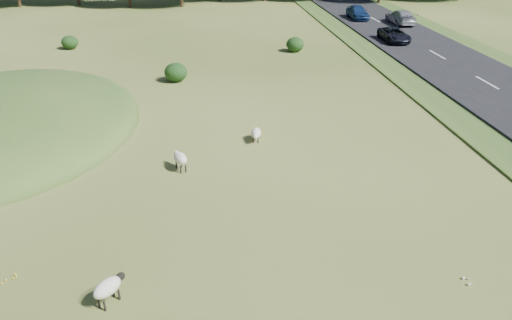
{
  "coord_description": "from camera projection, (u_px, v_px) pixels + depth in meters",
  "views": [
    {
      "loc": [
        -0.39,
        -16.06,
        10.93
      ],
      "look_at": [
        2.0,
        4.0,
        1.0
      ],
      "focal_mm": 35.0,
      "sensor_mm": 36.0,
      "label": 1
    }
  ],
  "objects": [
    {
      "name": "sheep_0",
      "position": [
        180.0,
        158.0,
        23.54
      ],
      "size": [
        0.86,
        1.28,
        0.89
      ],
      "rotation": [
        0.0,
        0.0,
        1.93
      ],
      "color": "beige",
      "rests_on": "ground"
    },
    {
      "name": "car_2",
      "position": [
        358.0,
        12.0,
        56.99
      ],
      "size": [
        1.79,
        4.44,
        1.51
      ],
      "primitive_type": "imported",
      "color": "navy",
      "rests_on": "road"
    },
    {
      "name": "road",
      "position": [
        410.0,
        40.0,
        47.98
      ],
      "size": [
        8.0,
        150.0,
        0.25
      ],
      "primitive_type": "cube",
      "color": "black",
      "rests_on": "ground"
    },
    {
      "name": "sheep_3",
      "position": [
        108.0,
        287.0,
        15.37
      ],
      "size": [
        1.08,
        1.21,
        0.9
      ],
      "rotation": [
        0.0,
        0.0,
        0.89
      ],
      "color": "beige",
      "rests_on": "ground"
    },
    {
      "name": "car_6",
      "position": [
        394.0,
        35.0,
        46.79
      ],
      "size": [
        2.05,
        4.44,
        1.23
      ],
      "primitive_type": "imported",
      "color": "black",
      "rests_on": "road"
    },
    {
      "name": "shrubs",
      "position": [
        187.0,
        53.0,
        41.31
      ],
      "size": [
        21.62,
        12.68,
        1.36
      ],
      "color": "black",
      "rests_on": "ground"
    },
    {
      "name": "ground",
      "position": [
        204.0,
        79.0,
        37.0
      ],
      "size": [
        160.0,
        160.0,
        0.0
      ],
      "primitive_type": "plane",
      "color": "#3C531A",
      "rests_on": "ground"
    },
    {
      "name": "sheep_1",
      "position": [
        256.0,
        133.0,
        26.69
      ],
      "size": [
        0.69,
        1.25,
        0.7
      ],
      "rotation": [
        0.0,
        0.0,
        4.54
      ],
      "color": "beige",
      "rests_on": "ground"
    },
    {
      "name": "car_1",
      "position": [
        401.0,
        17.0,
        54.39
      ],
      "size": [
        2.06,
        5.06,
        1.47
      ],
      "primitive_type": "imported",
      "rotation": [
        0.0,
        0.0,
        3.14
      ],
      "color": "#98999F",
      "rests_on": "road"
    }
  ]
}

